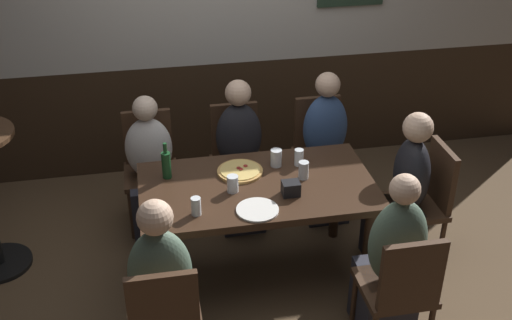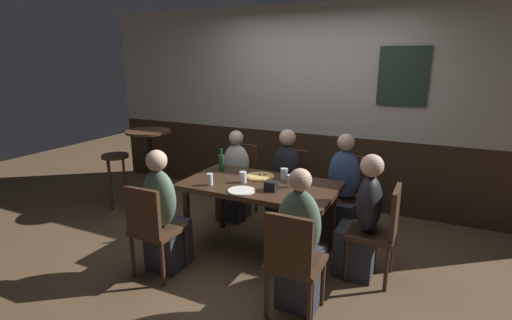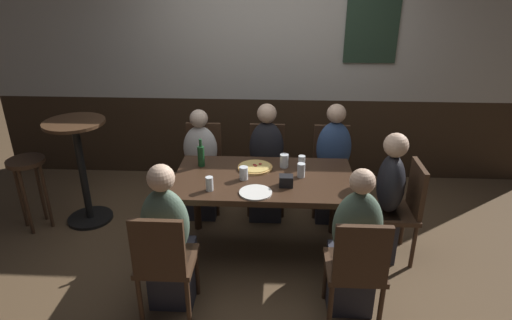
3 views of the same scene
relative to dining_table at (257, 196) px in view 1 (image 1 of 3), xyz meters
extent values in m
plane|color=brown|center=(0.00, 0.00, -0.65)|extent=(12.00, 12.00, 0.00)
cube|color=#332316|center=(0.00, 1.65, -0.18)|extent=(6.40, 0.10, 0.95)
cube|color=#382316|center=(0.00, 0.00, 0.06)|extent=(1.50, 0.85, 0.05)
cylinder|color=#382316|center=(-0.65, -0.34, -0.31)|extent=(0.07, 0.07, 0.69)
cylinder|color=#382316|center=(0.65, -0.34, -0.31)|extent=(0.07, 0.07, 0.69)
cylinder|color=#382316|center=(-0.65, 0.34, -0.31)|extent=(0.07, 0.07, 0.69)
cylinder|color=#382316|center=(0.65, 0.34, -0.31)|extent=(0.07, 0.07, 0.69)
cube|color=#422B1C|center=(-0.66, -0.76, -0.22)|extent=(0.40, 0.40, 0.04)
cube|color=#422B1C|center=(-0.66, -0.94, 0.01)|extent=(0.36, 0.04, 0.43)
cube|color=#422B1C|center=(1.09, 0.00, -0.22)|extent=(0.40, 0.40, 0.04)
cube|color=#422B1C|center=(1.27, 0.00, 0.01)|extent=(0.04, 0.36, 0.43)
cylinder|color=#422B1C|center=(0.92, -0.17, -0.45)|extent=(0.04, 0.04, 0.41)
cylinder|color=#422B1C|center=(0.92, 0.17, -0.45)|extent=(0.04, 0.04, 0.41)
cylinder|color=#422B1C|center=(1.26, -0.17, -0.45)|extent=(0.04, 0.04, 0.41)
cylinder|color=#422B1C|center=(1.26, 0.17, -0.45)|extent=(0.04, 0.04, 0.41)
cube|color=#422B1C|center=(-0.66, 0.76, -0.22)|extent=(0.40, 0.40, 0.04)
cube|color=#422B1C|center=(-0.66, 0.94, 0.01)|extent=(0.36, 0.04, 0.43)
cylinder|color=#422B1C|center=(-0.49, 0.59, -0.45)|extent=(0.04, 0.04, 0.41)
cylinder|color=#422B1C|center=(-0.83, 0.59, -0.45)|extent=(0.04, 0.04, 0.41)
cylinder|color=#422B1C|center=(-0.49, 0.93, -0.45)|extent=(0.04, 0.04, 0.41)
cylinder|color=#422B1C|center=(-0.83, 0.93, -0.45)|extent=(0.04, 0.04, 0.41)
cube|color=#422B1C|center=(0.00, 0.76, -0.22)|extent=(0.40, 0.40, 0.04)
cube|color=#422B1C|center=(0.00, 0.94, 0.01)|extent=(0.36, 0.04, 0.43)
cylinder|color=#422B1C|center=(0.17, 0.59, -0.45)|extent=(0.04, 0.04, 0.41)
cylinder|color=#422B1C|center=(-0.17, 0.59, -0.45)|extent=(0.04, 0.04, 0.41)
cylinder|color=#422B1C|center=(0.17, 0.93, -0.45)|extent=(0.04, 0.04, 0.41)
cylinder|color=#422B1C|center=(-0.17, 0.93, -0.45)|extent=(0.04, 0.04, 0.41)
cube|color=#422B1C|center=(0.66, -0.76, -0.22)|extent=(0.40, 0.40, 0.04)
cube|color=#422B1C|center=(0.66, -0.94, 0.01)|extent=(0.36, 0.04, 0.43)
cylinder|color=#422B1C|center=(0.49, -0.59, -0.45)|extent=(0.04, 0.04, 0.41)
cylinder|color=#422B1C|center=(0.83, -0.59, -0.45)|extent=(0.04, 0.04, 0.41)
cube|color=#422B1C|center=(0.66, 0.76, -0.22)|extent=(0.40, 0.40, 0.04)
cube|color=#422B1C|center=(0.66, 0.94, 0.01)|extent=(0.36, 0.04, 0.43)
cylinder|color=#422B1C|center=(0.83, 0.59, -0.45)|extent=(0.04, 0.04, 0.41)
cylinder|color=#422B1C|center=(0.49, 0.59, -0.45)|extent=(0.04, 0.04, 0.41)
cylinder|color=#422B1C|center=(0.83, 0.93, -0.45)|extent=(0.04, 0.04, 0.41)
cylinder|color=#422B1C|center=(0.49, 0.93, -0.45)|extent=(0.04, 0.04, 0.41)
ellipsoid|color=#56705B|center=(-0.66, -0.72, 0.07)|extent=(0.34, 0.22, 0.54)
sphere|color=#DBB293|center=(-0.66, -0.72, 0.42)|extent=(0.19, 0.19, 0.19)
cube|color=#2D2D38|center=(0.96, 0.00, -0.43)|extent=(0.34, 0.32, 0.45)
ellipsoid|color=black|center=(1.05, 0.00, 0.05)|extent=(0.22, 0.34, 0.51)
sphere|color=#DBB293|center=(1.05, 0.00, 0.40)|extent=(0.20, 0.20, 0.20)
cube|color=#2D2D38|center=(-0.66, 0.63, -0.43)|extent=(0.32, 0.34, 0.45)
ellipsoid|color=silver|center=(-0.66, 0.72, 0.04)|extent=(0.34, 0.22, 0.47)
sphere|color=beige|center=(-0.66, 0.72, 0.35)|extent=(0.18, 0.18, 0.18)
cube|color=#2D2D38|center=(0.00, 0.63, -0.43)|extent=(0.32, 0.34, 0.45)
ellipsoid|color=black|center=(0.00, 0.72, 0.06)|extent=(0.34, 0.22, 0.53)
sphere|color=#DBB293|center=(0.00, 0.72, 0.41)|extent=(0.19, 0.19, 0.19)
cube|color=#2D2D38|center=(0.66, -0.63, -0.43)|extent=(0.32, 0.34, 0.45)
ellipsoid|color=#56705B|center=(0.66, -0.72, 0.08)|extent=(0.34, 0.22, 0.55)
sphere|color=#DBB293|center=(0.66, -0.72, 0.43)|extent=(0.17, 0.17, 0.17)
cube|color=#2D2D38|center=(0.66, 0.63, -0.43)|extent=(0.32, 0.34, 0.45)
ellipsoid|color=#334C7A|center=(0.66, 0.72, 0.07)|extent=(0.34, 0.22, 0.54)
sphere|color=#DBB293|center=(0.66, 0.72, 0.42)|extent=(0.18, 0.18, 0.18)
cylinder|color=tan|center=(-0.08, 0.17, 0.10)|extent=(0.30, 0.30, 0.02)
cylinder|color=#DBB760|center=(-0.08, 0.17, 0.11)|extent=(0.27, 0.27, 0.01)
cylinder|color=maroon|center=(-0.09, 0.18, 0.12)|extent=(0.03, 0.03, 0.00)
cylinder|color=maroon|center=(-0.08, 0.17, 0.12)|extent=(0.03, 0.03, 0.00)
cylinder|color=maroon|center=(-0.04, 0.20, 0.12)|extent=(0.03, 0.03, 0.00)
cylinder|color=silver|center=(-0.17, -0.05, 0.14)|extent=(0.07, 0.07, 0.11)
cylinder|color=#C6842D|center=(-0.17, -0.05, 0.12)|extent=(0.06, 0.06, 0.07)
cylinder|color=silver|center=(-0.42, -0.26, 0.15)|extent=(0.06, 0.06, 0.11)
cylinder|color=gold|center=(-0.42, -0.26, 0.11)|extent=(0.05, 0.05, 0.05)
cylinder|color=silver|center=(0.17, 0.21, 0.15)|extent=(0.08, 0.08, 0.12)
cylinder|color=#B26623|center=(0.17, 0.21, 0.13)|extent=(0.07, 0.07, 0.09)
cylinder|color=silver|center=(0.31, 0.02, 0.15)|extent=(0.07, 0.07, 0.12)
cylinder|color=silver|center=(0.31, 0.02, 0.14)|extent=(0.06, 0.06, 0.09)
cylinder|color=silver|center=(0.32, 0.19, 0.15)|extent=(0.06, 0.06, 0.12)
cylinder|color=gold|center=(0.32, 0.19, 0.14)|extent=(0.05, 0.05, 0.09)
cylinder|color=#194723|center=(-0.56, 0.20, 0.18)|extent=(0.06, 0.06, 0.18)
cylinder|color=#194723|center=(-0.56, 0.20, 0.31)|extent=(0.03, 0.03, 0.07)
cylinder|color=white|center=(-0.06, -0.29, 0.10)|extent=(0.26, 0.26, 0.01)
cube|color=black|center=(0.18, -0.15, 0.13)|extent=(0.11, 0.09, 0.09)
cylinder|color=black|center=(-1.77, 0.45, -0.64)|extent=(0.44, 0.44, 0.03)
camera|label=1|loc=(-0.65, -3.37, 2.25)|focal=44.52mm
camera|label=2|loc=(1.53, -3.26, 1.29)|focal=26.95mm
camera|label=3|loc=(0.10, -3.28, 1.70)|focal=30.69mm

